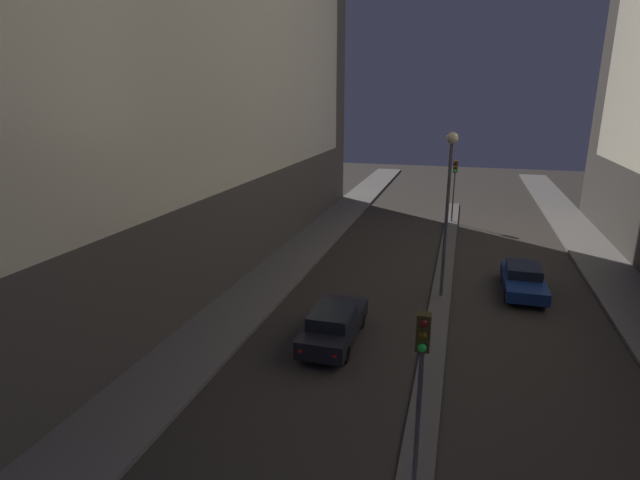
{
  "coord_description": "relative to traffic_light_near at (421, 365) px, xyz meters",
  "views": [
    {
      "loc": [
        0.58,
        -6.0,
        9.52
      ],
      "look_at": [
        -6.78,
        19.58,
        1.8
      ],
      "focal_mm": 28.0,
      "sensor_mm": 36.0,
      "label": 1
    }
  ],
  "objects": [
    {
      "name": "median_strip",
      "position": [
        0.0,
        16.04,
        -3.51
      ],
      "size": [
        0.95,
        38.99,
        0.13
      ],
      "color": "#56544F",
      "rests_on": "ground"
    },
    {
      "name": "traffic_light_near",
      "position": [
        0.0,
        0.0,
        0.0
      ],
      "size": [
        0.32,
        0.42,
        4.71
      ],
      "color": "#4C4C51",
      "rests_on": "median_strip"
    },
    {
      "name": "traffic_light_mid",
      "position": [
        0.0,
        28.5,
        0.0
      ],
      "size": [
        0.32,
        0.42,
        4.71
      ],
      "color": "#4C4C51",
      "rests_on": "median_strip"
    },
    {
      "name": "street_lamp",
      "position": [
        0.0,
        12.98,
        1.98
      ],
      "size": [
        0.53,
        0.53,
        7.84
      ],
      "color": "#4C4C51",
      "rests_on": "median_strip"
    },
    {
      "name": "car_left_lane",
      "position": [
        -3.89,
        7.1,
        -2.8
      ],
      "size": [
        1.84,
        4.8,
        1.52
      ],
      "color": "black",
      "rests_on": "ground"
    },
    {
      "name": "car_right_lane",
      "position": [
        3.89,
        14.82,
        -2.87
      ],
      "size": [
        1.89,
        4.76,
        1.35
      ],
      "color": "navy",
      "rests_on": "ground"
    }
  ]
}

